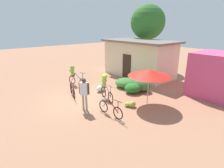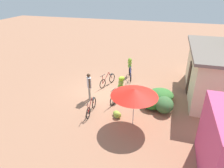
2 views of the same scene
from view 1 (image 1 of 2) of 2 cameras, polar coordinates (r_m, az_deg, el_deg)
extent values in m
plane|color=#A77254|center=(10.67, -9.15, -4.95)|extent=(60.00, 60.00, 0.00)
cube|color=beige|center=(15.49, 8.75, 7.98)|extent=(5.79, 2.94, 2.89)
cube|color=#72665B|center=(15.30, 9.03, 13.61)|extent=(6.29, 3.44, 0.16)
cube|color=#332319|center=(14.51, 4.76, 5.63)|extent=(0.90, 0.06, 2.00)
cube|color=#D24778|center=(12.44, 32.23, 2.26)|extent=(3.20, 2.80, 2.67)
cylinder|color=brown|center=(18.40, 11.00, 10.50)|extent=(0.33, 0.33, 3.53)
sphere|color=#2D6B28|center=(18.25, 11.56, 19.09)|extent=(3.30, 3.30, 3.30)
ellipsoid|color=#3B7A34|center=(12.59, 4.47, 0.44)|extent=(1.46, 1.50, 0.64)
ellipsoid|color=#256C24|center=(11.56, 6.82, -1.32)|extent=(1.06, 1.14, 0.62)
ellipsoid|color=#3C6A37|center=(11.93, 9.57, -0.33)|extent=(1.26, 1.01, 0.82)
cylinder|color=beige|center=(9.73, 11.64, -1.35)|extent=(0.04, 0.04, 1.93)
cone|color=red|center=(9.48, 11.98, 3.58)|extent=(2.26, 2.26, 0.35)
torus|color=black|center=(12.78, -9.41, 0.52)|extent=(0.63, 0.23, 0.64)
torus|color=black|center=(13.51, -12.84, 1.28)|extent=(0.63, 0.23, 0.64)
cylinder|color=navy|center=(13.30, -12.35, 2.34)|extent=(0.40, 0.15, 0.60)
cylinder|color=navy|center=(12.93, -10.64, 1.99)|extent=(0.71, 0.24, 0.60)
cylinder|color=black|center=(12.59, -9.57, 3.53)|extent=(0.49, 0.17, 0.03)
cylinder|color=navy|center=(12.68, -9.49, 2.01)|extent=(0.04, 0.04, 0.70)
cube|color=black|center=(13.34, -12.61, 2.64)|extent=(0.38, 0.24, 0.02)
ellipsoid|color=#79AF37|center=(13.27, -12.60, 3.28)|extent=(0.36, 0.29, 0.30)
ellipsoid|color=#8EB03F|center=(13.28, -12.94, 4.31)|extent=(0.49, 0.44, 0.29)
ellipsoid|color=#76AB2B|center=(13.16, -12.76, 5.25)|extent=(0.38, 0.31, 0.30)
torus|color=black|center=(10.73, -12.29, -3.17)|extent=(0.62, 0.26, 0.64)
torus|color=black|center=(11.74, -13.16, -1.33)|extent=(0.62, 0.26, 0.64)
cylinder|color=maroon|center=(11.47, -13.12, -0.21)|extent=(0.40, 0.17, 0.62)
cylinder|color=maroon|center=(10.95, -12.69, -1.06)|extent=(0.70, 0.28, 0.63)
cylinder|color=black|center=(10.52, -12.51, -0.10)|extent=(0.48, 0.19, 0.03)
cylinder|color=maroon|center=(10.62, -12.40, -1.65)|extent=(0.04, 0.04, 0.60)
cube|color=black|center=(11.53, -13.20, 0.15)|extent=(0.39, 0.25, 0.02)
torus|color=black|center=(9.91, -0.49, -4.48)|extent=(0.66, 0.23, 0.67)
torus|color=black|center=(10.80, -2.76, -2.53)|extent=(0.66, 0.23, 0.67)
cylinder|color=slate|center=(10.54, -2.41, -1.31)|extent=(0.39, 0.14, 0.63)
cylinder|color=slate|center=(10.09, -1.28, -2.21)|extent=(0.68, 0.22, 0.63)
cylinder|color=black|center=(9.67, -0.50, -0.79)|extent=(0.49, 0.16, 0.03)
cylinder|color=slate|center=(9.79, -0.50, -2.66)|extent=(0.04, 0.04, 0.67)
cube|color=black|center=(10.58, -2.57, -0.88)|extent=(0.38, 0.23, 0.02)
ellipsoid|color=#88B339|center=(10.51, -2.81, -0.11)|extent=(0.49, 0.46, 0.30)
ellipsoid|color=#8AA541|center=(10.42, -2.54, 1.22)|extent=(0.45, 0.41, 0.34)
ellipsoid|color=#94C226|center=(10.38, -2.45, 2.52)|extent=(0.51, 0.46, 0.27)
torus|color=black|center=(8.29, 1.94, -9.46)|extent=(0.63, 0.09, 0.62)
torus|color=black|center=(8.95, -2.78, -7.27)|extent=(0.63, 0.09, 0.62)
cylinder|color=maroon|center=(8.71, -2.03, -5.99)|extent=(0.39, 0.06, 0.57)
cylinder|color=maroon|center=(8.38, 0.32, -7.03)|extent=(0.69, 0.08, 0.58)
cylinder|color=black|center=(8.03, 1.98, -5.63)|extent=(0.50, 0.06, 0.03)
cylinder|color=maroon|center=(8.16, 1.96, -7.58)|extent=(0.04, 0.04, 0.61)
cube|color=black|center=(8.74, -2.37, -5.46)|extent=(0.37, 0.16, 0.02)
ellipsoid|color=#96B43C|center=(9.58, 6.63, -6.52)|extent=(0.39, 0.44, 0.34)
ellipsoid|color=#8BB13C|center=(9.64, 5.27, -6.58)|extent=(0.50, 0.52, 0.26)
ellipsoid|color=silver|center=(11.75, -3.70, -1.38)|extent=(0.56, 0.77, 0.44)
cylinder|color=gray|center=(9.18, -8.33, -6.04)|extent=(0.11, 0.11, 0.84)
cylinder|color=gray|center=(9.26, -9.33, -5.88)|extent=(0.11, 0.11, 0.84)
cube|color=silver|center=(8.94, -9.06, -1.56)|extent=(0.45, 0.38, 0.66)
cylinder|color=#4C3321|center=(8.82, -7.63, -1.54)|extent=(0.08, 0.08, 0.60)
cylinder|color=#4C3321|center=(9.04, -10.48, -1.18)|extent=(0.08, 0.08, 0.60)
sphere|color=#4C3321|center=(8.80, -9.21, 1.17)|extent=(0.23, 0.23, 0.23)
camera|label=2|loc=(9.26, 71.91, 19.95)|focal=32.24mm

